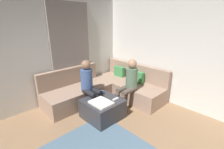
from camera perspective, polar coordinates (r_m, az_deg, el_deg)
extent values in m
cube|color=silver|center=(3.88, 32.47, 5.78)|extent=(6.00, 0.12, 2.70)
cube|color=silver|center=(3.94, -32.09, 5.99)|extent=(0.12, 6.00, 2.70)
cube|color=gray|center=(4.32, -14.61, 7.76)|extent=(0.06, 1.10, 2.50)
cube|color=#9E7F6B|center=(4.52, 5.76, -5.07)|extent=(2.10, 0.85, 0.42)
cube|color=#9E7F6B|center=(4.63, 8.77, 1.13)|extent=(2.10, 0.14, 0.45)
cube|color=#9E7F6B|center=(4.20, -12.46, -7.39)|extent=(0.85, 1.70, 0.42)
cube|color=#9E7F6B|center=(4.32, -15.37, -0.61)|extent=(0.14, 1.70, 0.45)
cube|color=#3F8C4C|center=(4.84, 2.72, 0.79)|extent=(0.36, 0.12, 0.36)
cube|color=#3F8C4C|center=(4.42, 9.34, -1.22)|extent=(0.36, 0.12, 0.36)
cube|color=#333338|center=(3.53, -3.43, -12.28)|extent=(0.76, 0.76, 0.42)
cube|color=white|center=(3.28, -3.96, -10.22)|extent=(0.44, 0.36, 0.04)
cylinder|color=#334C72|center=(3.66, -3.64, -6.53)|extent=(0.08, 0.08, 0.10)
cube|color=white|center=(3.44, 1.29, -8.91)|extent=(0.05, 0.15, 0.02)
cylinder|color=brown|center=(3.70, 3.95, -10.73)|extent=(0.12, 0.12, 0.42)
cylinder|color=brown|center=(3.80, 1.91, -9.80)|extent=(0.12, 0.12, 0.42)
cylinder|color=brown|center=(3.71, 6.12, -6.01)|extent=(0.12, 0.40, 0.12)
cylinder|color=brown|center=(3.82, 4.05, -5.22)|extent=(0.12, 0.40, 0.12)
cylinder|color=#597259|center=(3.81, 7.15, -1.30)|extent=(0.28, 0.28, 0.50)
sphere|color=tan|center=(3.71, 7.37, 3.94)|extent=(0.22, 0.22, 0.22)
cylinder|color=black|center=(3.71, -4.02, -10.66)|extent=(0.12, 0.12, 0.42)
cylinder|color=black|center=(3.61, -6.24, -11.59)|extent=(0.12, 0.12, 0.42)
cylinder|color=black|center=(3.73, -6.11, -5.91)|extent=(0.40, 0.12, 0.12)
cylinder|color=black|center=(3.63, -8.36, -6.71)|extent=(0.40, 0.12, 0.12)
cylinder|color=#3F598C|center=(3.73, -9.23, -1.86)|extent=(0.28, 0.28, 0.50)
sphere|color=#8C664C|center=(3.62, -9.53, 3.48)|extent=(0.22, 0.22, 0.22)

